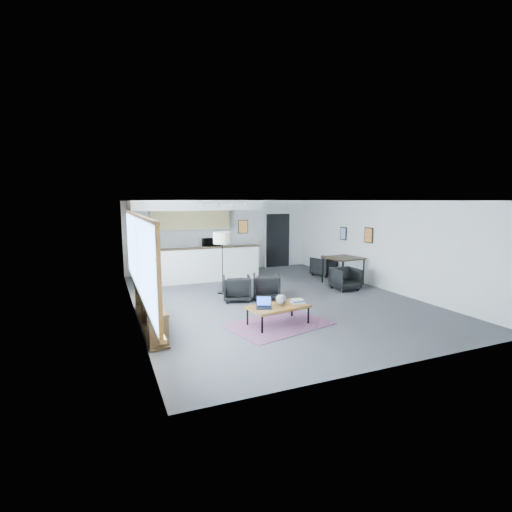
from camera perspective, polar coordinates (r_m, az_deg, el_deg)
name	(u,v)px	position (r m, az deg, el deg)	size (l,w,h in m)	color
room	(272,251)	(9.77, 2.51, 0.85)	(7.02, 9.02, 2.62)	#464649
window	(138,257)	(7.98, -17.68, -0.14)	(0.10, 5.95, 1.66)	#8CBFFF
console	(150,311)	(8.09, -16.07, -8.16)	(0.35, 3.00, 0.80)	#312211
kitchenette	(195,237)	(12.87, -9.43, 2.92)	(4.20, 1.96, 2.60)	white
doorway	(277,240)	(14.75, 3.31, 2.53)	(1.10, 0.12, 2.15)	black
track_light	(225,203)	(11.52, -4.84, 8.10)	(1.60, 0.07, 0.15)	silver
wall_art_lower	(369,235)	(11.94, 16.94, 3.08)	(0.03, 0.38, 0.48)	black
wall_art_upper	(343,233)	(12.97, 13.28, 3.39)	(0.03, 0.34, 0.44)	black
kilim_rug	(278,324)	(8.00, 3.41, -10.43)	(2.38, 1.89, 0.01)	#643551
coffee_table	(278,307)	(7.88, 3.43, -7.85)	(1.35, 0.86, 0.41)	brown
laptop	(264,304)	(7.72, 1.23, -7.45)	(0.39, 0.36, 0.23)	black
ceramic_pot	(281,299)	(7.94, 3.88, -6.69)	(0.22, 0.22, 0.22)	gray
book_stack	(298,301)	(8.10, 6.42, -6.93)	(0.30, 0.25, 0.08)	silver
coaster	(289,307)	(7.78, 5.12, -7.83)	(0.12, 0.12, 0.01)	#E5590C
armchair_left	(237,287)	(9.74, -2.99, -4.80)	(0.70, 0.66, 0.72)	black
armchair_right	(266,285)	(9.98, 1.61, -4.47)	(0.70, 0.66, 0.72)	black
floor_lamp	(222,240)	(10.36, -5.23, 2.45)	(0.64, 0.64, 1.74)	black
dining_table	(343,259)	(11.97, 13.28, -0.52)	(1.13, 1.13, 0.85)	#312211
dining_chair_near	(345,280)	(11.22, 13.59, -3.55)	(0.60, 0.56, 0.61)	black
dining_chair_far	(324,267)	(13.21, 10.38, -1.63)	(0.61, 0.57, 0.63)	black
microwave	(212,242)	(13.50, -6.86, 2.17)	(0.59, 0.33, 0.40)	black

